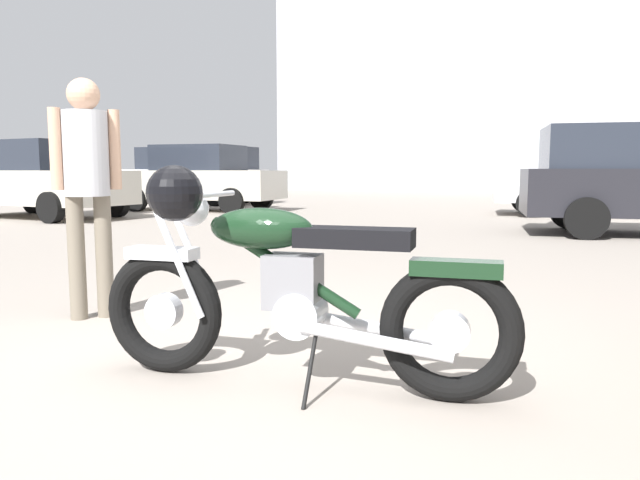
{
  "coord_description": "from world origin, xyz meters",
  "views": [
    {
      "loc": [
        1.3,
        -2.8,
        1.04
      ],
      "look_at": [
        0.34,
        0.18,
        0.68
      ],
      "focal_mm": 33.8,
      "sensor_mm": 36.0,
      "label": 1
    }
  ],
  "objects_px": {
    "bystander": "(87,173)",
    "white_estate_far": "(590,179)",
    "silver_sedan_mid": "(200,178)",
    "vintage_motorcycle": "(284,286)",
    "dark_sedan_left": "(192,173)",
    "red_hatchback_near": "(40,179)"
  },
  "relations": [
    {
      "from": "bystander",
      "to": "white_estate_far",
      "type": "height_order",
      "value": "white_estate_far"
    },
    {
      "from": "white_estate_far",
      "to": "silver_sedan_mid",
      "type": "distance_m",
      "value": 9.44
    },
    {
      "from": "white_estate_far",
      "to": "silver_sedan_mid",
      "type": "height_order",
      "value": "same"
    },
    {
      "from": "bystander",
      "to": "white_estate_far",
      "type": "distance_m",
      "value": 12.35
    },
    {
      "from": "dark_sedan_left",
      "to": "red_hatchback_near",
      "type": "height_order",
      "value": "dark_sedan_left"
    },
    {
      "from": "silver_sedan_mid",
      "to": "red_hatchback_near",
      "type": "bearing_deg",
      "value": -122.59
    },
    {
      "from": "white_estate_far",
      "to": "bystander",
      "type": "bearing_deg",
      "value": 65.26
    },
    {
      "from": "vintage_motorcycle",
      "to": "dark_sedan_left",
      "type": "bearing_deg",
      "value": -60.36
    },
    {
      "from": "white_estate_far",
      "to": "dark_sedan_left",
      "type": "bearing_deg",
      "value": -12.34
    },
    {
      "from": "vintage_motorcycle",
      "to": "silver_sedan_mid",
      "type": "height_order",
      "value": "silver_sedan_mid"
    },
    {
      "from": "dark_sedan_left",
      "to": "silver_sedan_mid",
      "type": "height_order",
      "value": "dark_sedan_left"
    },
    {
      "from": "silver_sedan_mid",
      "to": "vintage_motorcycle",
      "type": "bearing_deg",
      "value": -58.35
    },
    {
      "from": "vintage_motorcycle",
      "to": "silver_sedan_mid",
      "type": "xyz_separation_m",
      "value": [
        -6.7,
        11.23,
        0.34
      ]
    },
    {
      "from": "bystander",
      "to": "white_estate_far",
      "type": "relative_size",
      "value": 0.39
    },
    {
      "from": "vintage_motorcycle",
      "to": "red_hatchback_near",
      "type": "bearing_deg",
      "value": -43.92
    },
    {
      "from": "red_hatchback_near",
      "to": "white_estate_far",
      "type": "bearing_deg",
      "value": 29.63
    },
    {
      "from": "bystander",
      "to": "dark_sedan_left",
      "type": "bearing_deg",
      "value": 164.44
    },
    {
      "from": "white_estate_far",
      "to": "dark_sedan_left",
      "type": "relative_size",
      "value": 0.89
    },
    {
      "from": "bystander",
      "to": "red_hatchback_near",
      "type": "relative_size",
      "value": 0.38
    },
    {
      "from": "white_estate_far",
      "to": "dark_sedan_left",
      "type": "distance_m",
      "value": 11.35
    },
    {
      "from": "dark_sedan_left",
      "to": "bystander",
      "type": "bearing_deg",
      "value": 122.48
    },
    {
      "from": "vintage_motorcycle",
      "to": "silver_sedan_mid",
      "type": "distance_m",
      "value": 13.08
    }
  ]
}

